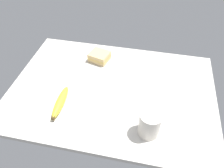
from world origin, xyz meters
TOP-DOWN VIEW (x-y plane):
  - tabletop at (0.00, 0.00)cm, footprint 90.00×64.00cm
  - coffee_mug_black at (-17.87, 19.34)cm, footprint 7.85×9.95cm
  - sandwich_main at (10.50, -18.86)cm, footprint 10.94×10.29cm
  - banana at (18.87, 13.48)cm, footprint 4.00×17.65cm

SIDE VIEW (x-z plane):
  - tabletop at x=0.00cm, z-range 0.00..2.00cm
  - banana at x=18.87cm, z-range 2.00..5.40cm
  - sandwich_main at x=10.50cm, z-range 2.00..6.40cm
  - coffee_mug_black at x=-17.87cm, z-range 2.14..12.39cm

